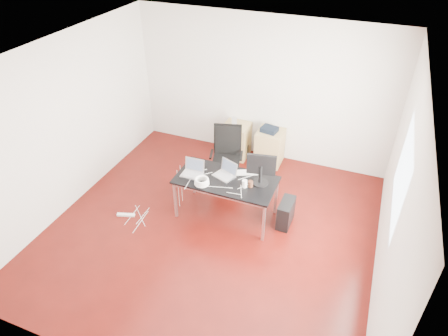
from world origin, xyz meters
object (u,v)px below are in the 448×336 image
at_px(desk, 226,182).
at_px(pc_tower, 286,213).
at_px(office_chair, 227,153).
at_px(filing_cabinet_right, 270,147).
at_px(filing_cabinet_left, 236,140).

bearing_deg(desk, pc_tower, 8.86).
height_order(office_chair, filing_cabinet_right, office_chair).
xyz_separation_m(desk, office_chair, (-0.34, 0.91, -0.07)).
xyz_separation_m(filing_cabinet_right, pc_tower, (0.76, -1.65, -0.13)).
height_order(office_chair, filing_cabinet_left, office_chair).
relative_size(desk, pc_tower, 3.56).
bearing_deg(filing_cabinet_right, pc_tower, -65.23).
relative_size(filing_cabinet_left, pc_tower, 1.56).
relative_size(office_chair, pc_tower, 2.40).
bearing_deg(pc_tower, office_chair, 151.09).
relative_size(filing_cabinet_right, pc_tower, 1.56).
height_order(office_chair, pc_tower, office_chair).
relative_size(desk, filing_cabinet_left, 2.29).
xyz_separation_m(filing_cabinet_left, filing_cabinet_right, (0.70, 0.00, 0.00)).
relative_size(desk, office_chair, 1.48).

